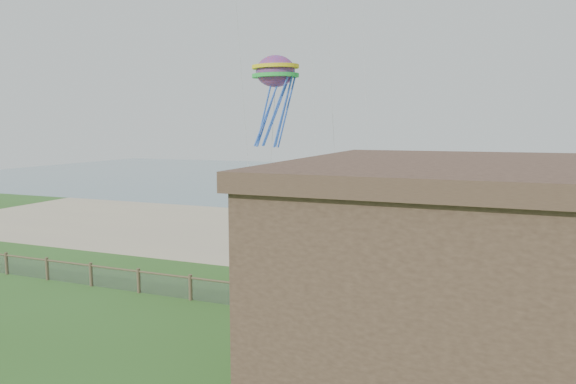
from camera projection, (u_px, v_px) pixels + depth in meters
ground at (172, 364)px, 17.94m from camera, size 160.00×160.00×0.00m
sand_beach at (341, 238)px, 38.27m from camera, size 72.00×20.00×0.02m
ocean at (418, 181)px, 78.93m from camera, size 160.00×68.00×0.02m
chainlink_fence at (247, 296)px, 23.42m from camera, size 36.20×0.20×1.25m
motel_deck at (571, 358)px, 17.84m from camera, size 15.00×2.00×0.50m
picnic_table at (341, 323)px, 20.81m from camera, size 1.74×1.40×0.68m
octopus_kite at (275, 98)px, 30.72m from camera, size 3.33×2.68×6.06m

